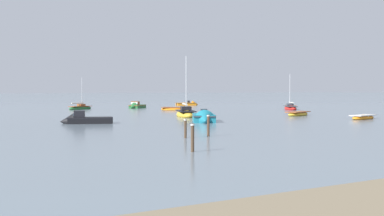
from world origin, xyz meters
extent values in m
ellipsoid|color=gold|center=(5.76, 28.20, 0.16)|extent=(4.90, 3.14, 0.73)
cube|color=brown|center=(5.76, 28.20, 0.48)|extent=(4.54, 2.97, 0.10)
cube|color=brown|center=(5.76, 28.20, 0.37)|extent=(0.78, 1.44, 0.07)
ellipsoid|color=gold|center=(-7.48, 33.87, 0.24)|extent=(4.82, 7.12, 1.18)
cube|color=black|center=(-7.48, 33.87, 0.71)|extent=(4.19, 6.09, 0.12)
cube|color=black|center=(-7.62, 33.56, 1.04)|extent=(1.76, 1.99, 0.43)
cylinder|color=#B7BABF|center=(-7.74, 33.31, 4.08)|extent=(0.12, 0.12, 6.50)
cylinder|color=beige|center=(-7.12, 34.65, 1.48)|extent=(1.80, 3.52, 0.24)
cube|color=black|center=(-22.26, 27.81, 0.21)|extent=(4.59, 3.26, 0.83)
cone|color=black|center=(-24.30, 28.67, 0.21)|extent=(1.87, 2.05, 1.67)
cube|color=black|center=(-22.30, 27.83, 0.52)|extent=(4.69, 3.33, 0.09)
cube|color=black|center=(-23.19, 28.20, 0.95)|extent=(1.45, 1.61, 0.65)
cube|color=#384751|center=(-23.66, 28.40, 0.99)|extent=(0.70, 1.26, 0.52)
cube|color=black|center=(-20.35, 27.01, 0.33)|extent=(0.37, 0.41, 0.59)
ellipsoid|color=red|center=(18.38, 43.13, 0.19)|extent=(4.30, 5.52, 0.94)
cube|color=#33383F|center=(18.38, 43.13, 0.56)|extent=(3.73, 4.74, 0.09)
cube|color=#33383F|center=(18.53, 43.36, 0.83)|extent=(1.48, 1.61, 0.34)
cylinder|color=#B7BABF|center=(18.64, 43.55, 3.24)|extent=(0.09, 0.09, 5.16)
cylinder|color=beige|center=(18.02, 42.55, 1.17)|extent=(1.74, 2.65, 0.19)
ellipsoid|color=navy|center=(25.18, 50.30, 0.13)|extent=(2.67, 3.80, 0.57)
cube|color=brown|center=(25.18, 50.30, 0.37)|extent=(2.52, 3.53, 0.08)
cube|color=brown|center=(25.18, 50.30, 0.29)|extent=(1.11, 0.68, 0.06)
ellipsoid|color=orange|center=(1.24, 51.08, 0.16)|extent=(4.41, 4.18, 0.72)
cube|color=brown|center=(1.24, 51.08, 0.47)|extent=(4.12, 3.92, 0.10)
cube|color=brown|center=(1.24, 51.08, 0.36)|extent=(1.15, 1.23, 0.07)
cube|color=#23602D|center=(0.62, 63.04, 0.20)|extent=(4.13, 3.90, 0.79)
cone|color=#23602D|center=(-0.96, 61.66, 0.20)|extent=(1.99, 2.02, 1.59)
cube|color=brown|center=(0.59, 63.01, 0.49)|extent=(4.22, 3.98, 0.09)
cube|color=brown|center=(-0.10, 62.41, 0.90)|extent=(1.55, 1.58, 0.62)
cube|color=#384751|center=(-0.47, 62.09, 0.94)|extent=(0.95, 1.05, 0.49)
cube|color=black|center=(2.10, 64.33, 0.32)|extent=(0.39, 0.40, 0.56)
ellipsoid|color=orange|center=(6.35, 18.48, 0.15)|extent=(4.53, 2.47, 0.68)
cube|color=silver|center=(6.35, 18.48, 0.44)|extent=(4.19, 2.36, 0.09)
cube|color=silver|center=(6.35, 18.48, 0.34)|extent=(0.58, 1.35, 0.07)
cube|color=#197084|center=(-11.13, 24.45, 0.26)|extent=(4.57, 5.63, 1.03)
cone|color=#197084|center=(-12.54, 22.10, 0.26)|extent=(2.62, 2.47, 2.07)
cube|color=#33383F|center=(-11.17, 24.40, 0.65)|extent=(4.66, 5.75, 0.11)
cube|color=#33383F|center=(-11.55, 23.76, 1.06)|extent=(0.83, 0.75, 0.57)
cube|color=black|center=(-9.82, 26.66, 0.41)|extent=(0.52, 0.49, 0.73)
cube|color=orange|center=(15.52, 70.79, 0.19)|extent=(4.16, 2.46, 0.77)
cone|color=orange|center=(17.50, 70.33, 0.19)|extent=(1.53, 1.77, 1.53)
cube|color=black|center=(15.56, 70.78, 0.48)|extent=(4.25, 2.51, 0.09)
cube|color=black|center=(16.10, 70.66, 0.79)|extent=(0.45, 0.57, 0.43)
cube|color=black|center=(13.67, 71.23, 0.31)|extent=(0.30, 0.35, 0.54)
ellipsoid|color=#23602D|center=(-10.13, 62.59, 0.17)|extent=(5.10, 3.48, 0.85)
cube|color=brown|center=(-10.13, 62.59, 0.51)|extent=(4.37, 3.02, 0.08)
cube|color=brown|center=(-9.91, 62.69, 0.75)|extent=(1.43, 1.27, 0.31)
cylinder|color=#B7BABF|center=(-9.73, 62.77, 2.93)|extent=(0.08, 0.08, 4.67)
cylinder|color=beige|center=(-10.69, 62.32, 1.06)|extent=(2.52, 1.31, 0.17)
cylinder|color=#453323|center=(-26.45, 2.63, 0.68)|extent=(0.18, 0.18, 1.69)
cylinder|color=silver|center=(-26.45, 2.63, 1.46)|extent=(0.22, 0.22, 0.08)
cylinder|color=#4A3323|center=(-20.42, 9.97, 0.68)|extent=(0.18, 0.18, 1.71)
cylinder|color=silver|center=(-20.42, 9.97, 1.48)|extent=(0.22, 0.22, 0.08)
cylinder|color=#453323|center=(-22.45, 9.80, 0.58)|extent=(0.18, 0.18, 1.45)
cylinder|color=silver|center=(-22.45, 9.80, 1.25)|extent=(0.22, 0.22, 0.08)
camera|label=1|loc=(-41.83, -21.44, 3.39)|focal=49.93mm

